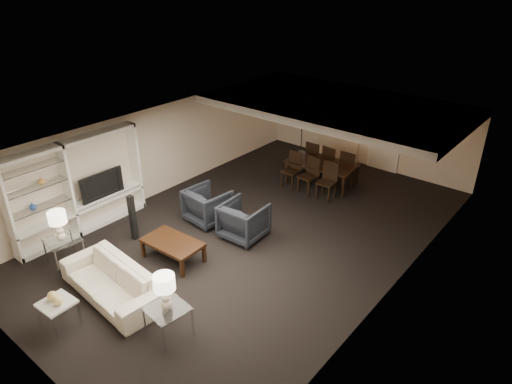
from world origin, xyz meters
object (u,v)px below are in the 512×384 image
object	(u,v)px
pendant_light	(345,124)
chair_nm	(308,176)
chair_nr	(326,182)
marble_table	(59,314)
sofa	(111,281)
armchair_left	(208,205)
chair_fl	(315,157)
chair_nl	(291,170)
side_table_left	(65,252)
television	(99,184)
table_lamp_left	(59,226)
vase_amber	(42,181)
dining_table	(320,174)
coffee_table	(173,250)
table_lamp_right	(165,292)
side_table_right	(169,322)
armchair_right	(244,221)
floor_speaker	(133,218)
floor_lamp	(302,130)
chair_fr	(350,167)
chair_fm	(332,162)
vase_blue	(33,206)

from	to	relation	value
pendant_light	chair_nm	xyz separation A→B (m)	(-0.52, -0.90, -1.40)
pendant_light	chair_nr	size ratio (longest dim) A/B	0.50
pendant_light	marble_table	xyz separation A→B (m)	(-0.98, -8.26, -1.64)
pendant_light	sofa	bearing A→B (deg)	-97.83
armchair_left	chair_fl	distance (m)	4.28
chair_nl	chair_nm	xyz separation A→B (m)	(0.60, 0.00, 0.00)
side_table_left	chair_nr	distance (m)	6.84
television	table_lamp_left	bearing A→B (deg)	-150.69
television	chair_nl	distance (m)	5.30
vase_amber	dining_table	bearing A→B (deg)	65.02
coffee_table	television	distance (m)	2.73
television	chair_nr	xyz separation A→B (m)	(3.66, 4.66, -0.56)
dining_table	table_lamp_right	bearing A→B (deg)	-86.76
table_lamp_right	dining_table	world-z (taller)	table_lamp_right
chair_nl	side_table_right	bearing A→B (deg)	-72.11
dining_table	vase_amber	bearing A→B (deg)	-121.85
coffee_table	chair_nl	xyz separation A→B (m)	(-0.13, 4.65, 0.28)
sofa	armchair_right	bearing A→B (deg)	84.25
side_table_left	pendant_light	bearing A→B (deg)	69.44
chair_fl	dining_table	bearing A→B (deg)	131.19
table_lamp_left	dining_table	distance (m)	7.26
vase_amber	floor_speaker	xyz separation A→B (m)	(1.26, 1.33, -1.07)
television	chair_nr	distance (m)	5.95
table_lamp_left	floor_lamp	world-z (taller)	floor_lamp
chair_fr	table_lamp_right	bearing A→B (deg)	93.50
chair_fm	table_lamp_right	bearing A→B (deg)	105.75
marble_table	television	xyz separation A→B (m)	(-2.60, 2.70, 0.80)
pendant_light	chair_fr	bearing A→B (deg)	77.87
floor_speaker	chair_nl	xyz separation A→B (m)	(1.24, 4.66, -0.05)
chair_nm	table_lamp_right	bearing A→B (deg)	-71.85
vase_amber	chair_nm	distance (m)	6.84
television	chair_nl	xyz separation A→B (m)	(2.46, 4.66, -0.56)
chair_fl	television	bearing A→B (deg)	66.00
armchair_right	floor_lamp	distance (m)	5.96
vase_blue	floor_lamp	bearing A→B (deg)	83.03
sofa	chair_fl	distance (m)	7.56
armchair_left	floor_lamp	distance (m)	5.64
table_lamp_right	floor_lamp	bearing A→B (deg)	110.07
television	armchair_right	bearing A→B (deg)	-61.93
vase_blue	chair_fm	bearing A→B (deg)	67.88
vase_amber	sofa	bearing A→B (deg)	-5.63
pendant_light	vase_amber	bearing A→B (deg)	-117.62
vase_blue	armchair_left	bearing A→B (deg)	58.92
side_table_right	vase_blue	distance (m)	4.41
armchair_left	table_lamp_right	world-z (taller)	table_lamp_right
side_table_right	chair_nm	size ratio (longest dim) A/B	0.64
vase_amber	dining_table	xyz separation A→B (m)	(3.09, 6.64, -1.30)
side_table_left	chair_fm	distance (m)	7.86
side_table_left	side_table_right	world-z (taller)	same
table_lamp_left	table_lamp_right	bearing A→B (deg)	0.00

